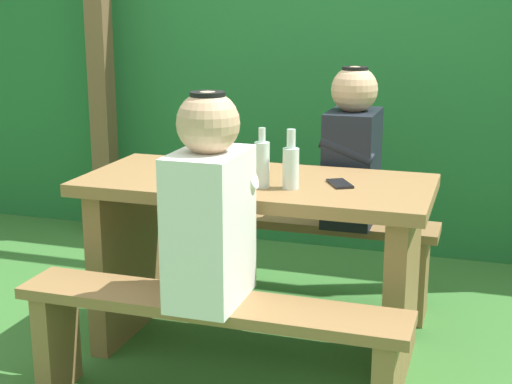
# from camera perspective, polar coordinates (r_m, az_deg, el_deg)

# --- Properties ---
(ground_plane) EXTENTS (12.00, 12.00, 0.00)m
(ground_plane) POSITION_cam_1_polar(r_m,az_deg,el_deg) (3.24, 0.00, -11.97)
(ground_plane) COLOR #386E2F
(hedge_backdrop) EXTENTS (6.40, 0.99, 2.14)m
(hedge_backdrop) POSITION_cam_1_polar(r_m,az_deg,el_deg) (4.81, 7.18, 9.87)
(hedge_backdrop) COLOR #226731
(hedge_backdrop) RESTS_ON ground_plane
(pergola_post_left) EXTENTS (0.12, 0.12, 2.26)m
(pergola_post_left) POSITION_cam_1_polar(r_m,az_deg,el_deg) (4.62, -11.86, 10.25)
(pergola_post_left) COLOR brown
(pergola_post_left) RESTS_ON ground_plane
(picnic_table) EXTENTS (1.40, 0.64, 0.75)m
(picnic_table) POSITION_cam_1_polar(r_m,az_deg,el_deg) (3.05, 0.00, -3.39)
(picnic_table) COLOR olive
(picnic_table) RESTS_ON ground_plane
(bench_near) EXTENTS (1.40, 0.24, 0.44)m
(bench_near) POSITION_cam_1_polar(r_m,az_deg,el_deg) (2.65, -3.60, -10.70)
(bench_near) COLOR olive
(bench_near) RESTS_ON ground_plane
(bench_far) EXTENTS (1.40, 0.24, 0.44)m
(bench_far) POSITION_cam_1_polar(r_m,az_deg,el_deg) (3.60, 2.61, -3.78)
(bench_far) COLOR olive
(bench_far) RESTS_ON ground_plane
(person_white_shirt) EXTENTS (0.25, 0.35, 0.72)m
(person_white_shirt) POSITION_cam_1_polar(r_m,az_deg,el_deg) (2.49, -3.56, -1.14)
(person_white_shirt) COLOR white
(person_white_shirt) RESTS_ON bench_near
(person_black_coat) EXTENTS (0.25, 0.35, 0.72)m
(person_black_coat) POSITION_cam_1_polar(r_m,az_deg,el_deg) (3.42, 7.38, 3.06)
(person_black_coat) COLOR black
(person_black_coat) RESTS_ON bench_far
(drinking_glass) EXTENTS (0.07, 0.07, 0.09)m
(drinking_glass) POSITION_cam_1_polar(r_m,az_deg,el_deg) (2.96, -4.98, 1.65)
(drinking_glass) COLOR silver
(drinking_glass) RESTS_ON picnic_table
(bottle_left) EXTENTS (0.06, 0.06, 0.23)m
(bottle_left) POSITION_cam_1_polar(r_m,az_deg,el_deg) (2.82, 2.68, 2.07)
(bottle_left) COLOR silver
(bottle_left) RESTS_ON picnic_table
(bottle_right) EXTENTS (0.06, 0.06, 0.23)m
(bottle_right) POSITION_cam_1_polar(r_m,az_deg,el_deg) (2.84, 0.46, 2.24)
(bottle_right) COLOR silver
(bottle_right) RESTS_ON picnic_table
(cell_phone) EXTENTS (0.13, 0.16, 0.01)m
(cell_phone) POSITION_cam_1_polar(r_m,az_deg,el_deg) (2.91, 6.43, 0.64)
(cell_phone) COLOR black
(cell_phone) RESTS_ON picnic_table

